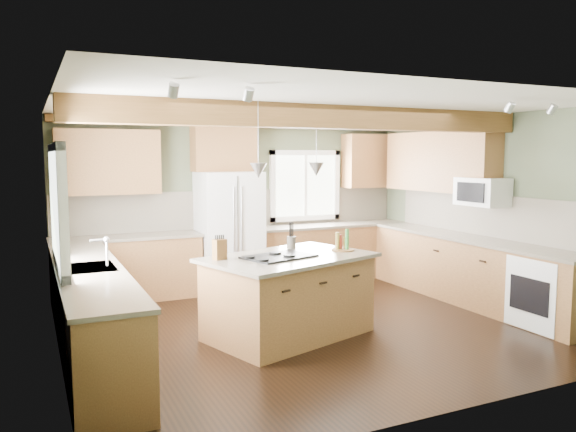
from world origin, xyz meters
name	(u,v)px	position (x,y,z in m)	size (l,w,h in m)	color
floor	(311,326)	(0.00, 0.00, 0.00)	(5.60, 5.60, 0.00)	black
ceiling	(312,107)	(0.00, 0.00, 2.60)	(5.60, 5.60, 0.00)	silver
wall_back	(239,203)	(0.00, 2.50, 1.30)	(5.60, 5.60, 0.00)	#454F38
wall_left	(55,232)	(-2.80, 0.00, 1.30)	(5.00, 5.00, 0.00)	#454F38
wall_right	(491,209)	(2.80, 0.00, 1.30)	(5.00, 5.00, 0.00)	#454F38
ceiling_beam	(321,117)	(0.00, -0.21, 2.47)	(5.55, 0.26, 0.26)	brown
soffit_trim	(241,123)	(0.00, 2.40, 2.54)	(5.55, 0.20, 0.10)	brown
backsplash_back	(239,208)	(0.00, 2.48, 1.21)	(5.58, 0.03, 0.58)	brown
backsplash_right	(487,215)	(2.78, 0.05, 1.21)	(0.03, 3.70, 0.58)	brown
base_cab_back_left	(128,269)	(-1.79, 2.20, 0.44)	(2.02, 0.60, 0.88)	brown
counter_back_left	(127,237)	(-1.79, 2.20, 0.90)	(2.06, 0.64, 0.04)	#4C4337
base_cab_back_right	(330,253)	(1.49, 2.20, 0.44)	(2.62, 0.60, 0.88)	brown
counter_back_right	(331,225)	(1.49, 2.20, 0.90)	(2.66, 0.64, 0.04)	#4C4337
base_cab_left	(91,314)	(-2.50, 0.05, 0.44)	(0.60, 3.70, 0.88)	brown
counter_left	(89,269)	(-2.50, 0.05, 0.90)	(0.64, 3.74, 0.04)	#4C4337
base_cab_right	(470,271)	(2.50, 0.05, 0.44)	(0.60, 3.70, 0.88)	brown
counter_right	(471,239)	(2.50, 0.05, 0.90)	(0.64, 3.74, 0.04)	#4C4337
upper_cab_back_left	(108,162)	(-1.99, 2.33, 1.95)	(1.40, 0.35, 0.90)	brown
upper_cab_over_fridge	(224,148)	(-0.30, 2.33, 2.15)	(0.96, 0.35, 0.70)	brown
upper_cab_right	(439,162)	(2.62, 0.90, 1.95)	(0.35, 2.20, 0.90)	brown
upper_cab_back_corner	(369,161)	(2.30, 2.33, 1.95)	(0.90, 0.35, 0.90)	brown
window_left	(56,206)	(-2.78, 0.05, 1.55)	(0.04, 1.60, 1.05)	white
window_back	(305,185)	(1.15, 2.48, 1.55)	(1.10, 0.04, 1.00)	white
sink	(89,269)	(-2.50, 0.05, 0.91)	(0.50, 0.65, 0.03)	#262628
faucet	(107,253)	(-2.32, 0.05, 1.05)	(0.02, 0.02, 0.28)	#B2B2B7
dishwasher	(109,355)	(-2.49, -1.25, 0.43)	(0.60, 0.60, 0.84)	white
oven	(548,293)	(2.49, -1.25, 0.43)	(0.60, 0.72, 0.84)	white
microwave	(482,192)	(2.58, -0.05, 1.55)	(0.40, 0.70, 0.38)	white
pendant_left	(258,171)	(-0.81, -0.34, 1.88)	(0.18, 0.18, 0.16)	#B2B2B7
pendant_right	(316,169)	(0.01, -0.08, 1.88)	(0.18, 0.18, 0.16)	#B2B2B7
refrigerator	(229,232)	(-0.30, 2.12, 0.90)	(0.90, 0.74, 1.80)	white
island	(289,298)	(-0.40, -0.21, 0.44)	(1.73, 1.06, 0.88)	brown
island_top	(289,258)	(-0.40, -0.21, 0.90)	(1.85, 1.17, 0.04)	#4C4337
cooktop	(279,256)	(-0.54, -0.26, 0.93)	(0.75, 0.50, 0.02)	black
knife_block	(220,249)	(-1.17, -0.10, 1.03)	(0.13, 0.10, 0.22)	brown
utensil_crock	(291,242)	(-0.16, 0.23, 0.99)	(0.11, 0.11, 0.15)	#3B352F
bottle_tray	(343,240)	(0.33, -0.16, 1.04)	(0.27, 0.27, 0.24)	brown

